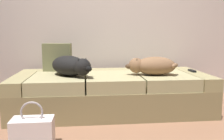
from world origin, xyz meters
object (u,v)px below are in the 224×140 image
Objects in this scene: dog_tan at (152,66)px; handbag at (33,133)px; couch at (112,92)px; throw_pillow at (57,57)px; tv_remote at (192,71)px; dog_dark at (71,66)px.

dog_tan is 1.44m from handbag.
couch is 3.61× the size of dog_tan.
dog_tan is 1.16m from throw_pillow.
tv_remote is 1.66m from throw_pillow.
couch is at bearing 51.31° from handbag.
couch is 0.56m from dog_tan.
tv_remote is (0.99, 0.04, 0.23)m from couch.
throw_pillow is at bearing 116.41° from dog_dark.
dog_tan is (0.90, -0.04, -0.01)m from dog_dark.
tv_remote is (0.55, 0.18, -0.09)m from dog_tan.
throw_pillow is at bearing 156.98° from couch.
handbag is at bearing -108.14° from dog_dark.
throw_pillow reaches higher than handbag.
dog_tan reaches higher than handbag.
handbag is (-1.70, -0.93, -0.32)m from tv_remote.
couch is 6.45× the size of throw_pillow.
handbag is at bearing -93.49° from throw_pillow.
dog_dark is 0.42m from throw_pillow.
handbag is (-0.26, -0.79, -0.42)m from dog_dark.
throw_pillow is (-0.19, 0.38, 0.06)m from dog_dark.
throw_pillow is (-0.64, 0.27, 0.39)m from couch.
dog_tan is at bearing 33.03° from handbag.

